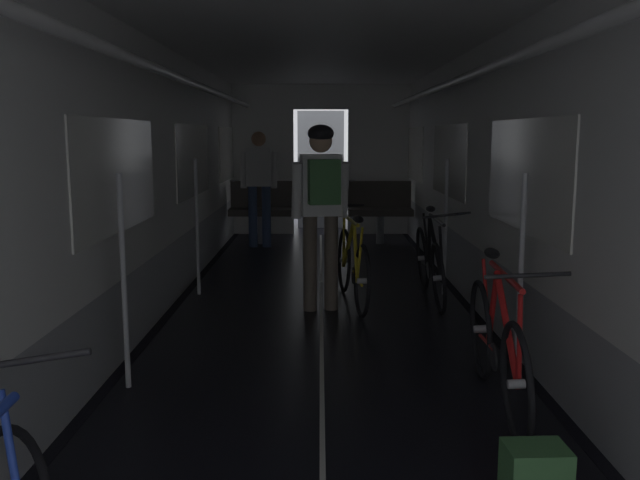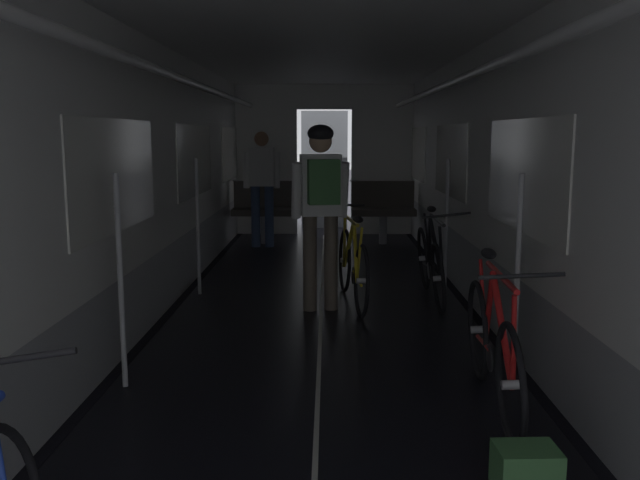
# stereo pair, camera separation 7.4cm
# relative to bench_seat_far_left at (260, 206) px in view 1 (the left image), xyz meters

# --- Properties ---
(train_car_shell) EXTENTS (3.14, 12.34, 2.57)m
(train_car_shell) POSITION_rel_bench_seat_far_left_xyz_m (0.90, -4.47, 1.13)
(train_car_shell) COLOR black
(train_car_shell) RESTS_ON ground
(bench_seat_far_left) EXTENTS (0.98, 0.51, 0.95)m
(bench_seat_far_left) POSITION_rel_bench_seat_far_left_xyz_m (0.00, 0.00, 0.00)
(bench_seat_far_left) COLOR gray
(bench_seat_far_left) RESTS_ON ground
(bench_seat_far_right) EXTENTS (0.98, 0.51, 0.95)m
(bench_seat_far_right) POSITION_rel_bench_seat_far_left_xyz_m (1.80, 0.00, 0.00)
(bench_seat_far_right) COLOR gray
(bench_seat_far_right) RESTS_ON ground
(bicycle_black) EXTENTS (0.44, 1.69, 0.95)m
(bicycle_black) POSITION_rel_bench_seat_far_left_xyz_m (1.99, -3.61, -0.19)
(bicycle_black) COLOR black
(bicycle_black) RESTS_ON ground
(bicycle_red) EXTENTS (0.44, 1.69, 0.94)m
(bicycle_red) POSITION_rel_bench_seat_far_left_xyz_m (1.96, -6.28, -0.18)
(bicycle_red) COLOR black
(bicycle_red) RESTS_ON ground
(person_cyclist_aisle) EXTENTS (0.56, 0.43, 1.73)m
(person_cyclist_aisle) POSITION_rel_bench_seat_far_left_xyz_m (0.90, -4.02, 0.50)
(person_cyclist_aisle) COLOR brown
(person_cyclist_aisle) RESTS_ON ground
(bicycle_yellow_in_aisle) EXTENTS (0.44, 1.68, 0.94)m
(bicycle_yellow_in_aisle) POSITION_rel_bench_seat_far_left_xyz_m (1.21, -3.75, -0.18)
(bicycle_yellow_in_aisle) COLOR black
(bicycle_yellow_in_aisle) RESTS_ON ground
(person_standing_near_bench) EXTENTS (0.53, 0.23, 1.69)m
(person_standing_near_bench) POSITION_rel_bench_seat_far_left_xyz_m (0.00, -0.38, 0.41)
(person_standing_near_bench) COLOR #384C75
(person_standing_near_bench) RESTS_ON ground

